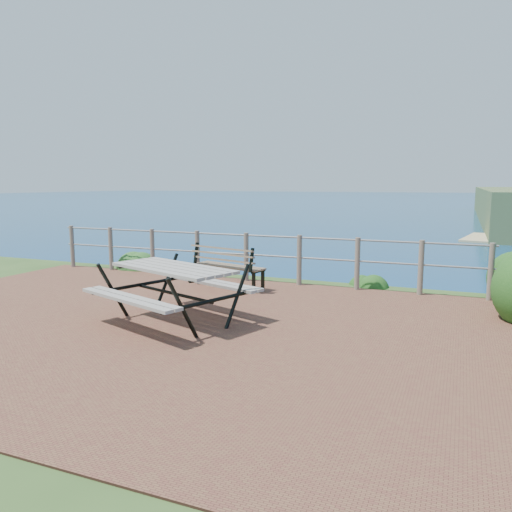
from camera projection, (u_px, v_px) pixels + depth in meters
The scene contains 7 objects.
ground at pixel (155, 322), 7.33m from camera, with size 10.00×7.00×0.12m, color brown.
ocean at pixel (453, 189), 190.16m from camera, with size 1200.00×1200.00×0.00m, color #135972.
safety_railing at pixel (246, 254), 10.31m from camera, with size 9.40×0.10×1.00m.
picnic_table at pixel (173, 288), 7.24m from camera, with size 2.10×1.61×0.82m.
park_bench at pixel (230, 260), 9.66m from camera, with size 1.55×0.75×0.85m.
shrub_lip_west at pixel (145, 269), 11.95m from camera, with size 0.82×0.82×0.58m, color #21541F.
shrub_lip_east at pixel (363, 287), 9.87m from camera, with size 0.78×0.78×0.53m, color #154415.
Camera 1 is at (4.09, -6.00, 2.03)m, focal length 35.00 mm.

